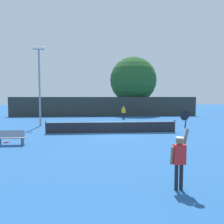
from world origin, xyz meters
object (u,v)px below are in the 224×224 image
player_receiving (124,111)px  parked_car_far (153,108)px  player_serving (179,155)px  tennis_ball (99,127)px  parked_car_near (57,109)px  spare_racket (7,142)px  light_pole (39,81)px  courtside_bench (10,138)px  large_tree (133,80)px  parked_car_mid (88,109)px

player_receiving → parked_car_far: 14.87m
player_serving → tennis_ball: player_serving is taller
parked_car_near → spare_racket: bearing=-84.1°
player_receiving → light_pole: size_ratio=0.21×
tennis_ball → light_pole: light_pole is taller
tennis_ball → parked_car_far: size_ratio=0.02×
courtside_bench → parked_car_near: bearing=93.5°
spare_racket → large_tree: (12.00, 21.31, 5.68)m
spare_racket → parked_car_mid: bearing=80.1°
tennis_ball → player_receiving: bearing=65.9°
tennis_ball → parked_car_mid: bearing=95.5°
tennis_ball → courtside_bench: 9.02m
player_serving → parked_car_near: (-9.48, 30.92, -0.38)m
light_pole → parked_car_near: size_ratio=1.85×
player_receiving → spare_racket: 16.47m
player_serving → parked_car_near: bearing=107.0°
courtside_bench → large_tree: 25.56m
player_serving → large_tree: large_tree is taller
player_serving → light_pole: light_pole is taller
courtside_bench → parked_car_far: size_ratio=0.41×
player_serving → player_receiving: (0.85, 21.37, -0.12)m
parked_car_near → player_receiving: bearing=-39.1°
tennis_ball → parked_car_mid: size_ratio=0.02×
tennis_ball → parked_car_mid: 18.84m
courtside_bench → parked_car_far: bearing=59.2°
courtside_bench → large_tree: bearing=62.8°
player_receiving → parked_car_mid: bearing=-66.0°
player_serving → parked_car_near: 32.34m
player_serving → large_tree: size_ratio=0.27×
courtside_bench → light_pole: light_pole is taller
large_tree → parked_car_near: size_ratio=2.21×
tennis_ball → spare_racket: tennis_ball is taller
spare_racket → parked_car_far: (16.86, 26.34, 0.76)m
player_receiving → spare_racket: bearing=55.0°
courtside_bench → parked_car_near: parked_car_near is taller
spare_racket → courtside_bench: size_ratio=0.29×
light_pole → player_receiving: bearing=31.8°
large_tree → parked_car_near: 13.91m
large_tree → courtside_bench: bearing=-117.2°
courtside_bench → parked_car_far: 31.78m
player_receiving → light_pole: 11.44m
parked_car_near → large_tree: bearing=-3.9°
light_pole → large_tree: 18.05m
player_serving → parked_car_mid: size_ratio=0.60×
tennis_ball → parked_car_far: (10.71, 20.21, 0.74)m
tennis_ball → large_tree: bearing=68.9°
parked_car_near → parked_car_far: (17.76, 3.33, 0.00)m
courtside_bench → parked_car_near: size_ratio=0.42×
spare_racket → parked_car_near: (-0.90, 23.01, 0.76)m
parked_car_near → parked_car_mid: (5.25, 1.86, 0.00)m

